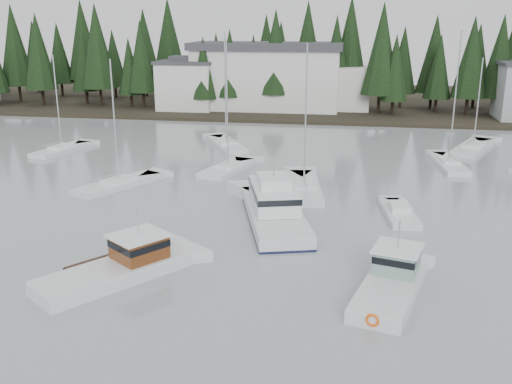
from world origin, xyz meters
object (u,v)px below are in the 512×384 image
Objects in this scene: harbor_inn at (279,77)px; runabout_1 at (399,214)px; sailboat_4 at (448,165)px; sailboat_11 at (62,151)px; sailboat_0 at (119,186)px; sailboat_9 at (473,149)px; house_west at (187,84)px; cabin_cruiser_center at (274,211)px; lobster_boat_teal at (391,284)px; lobster_boat_brown at (119,269)px; sailboat_1 at (228,170)px; sailboat_2 at (226,145)px; sailboat_10 at (304,189)px.

harbor_inn is 4.32× the size of runabout_1.
sailboat_4 is 1.23× the size of sailboat_11.
sailboat_0 reaches higher than sailboat_9.
sailboat_11 is at bearing -100.66° from house_west.
cabin_cruiser_center reaches higher than runabout_1.
harbor_inn is 55.89m from cabin_cruiser_center.
harbor_inn is at bearing -18.05° from sailboat_11.
sailboat_11 is at bearing 64.54° from lobster_boat_teal.
lobster_boat_teal is (15.06, -66.15, -5.24)m from harbor_inn.
sailboat_4 reaches higher than cabin_cruiser_center.
sailboat_11 is 1.71× the size of runabout_1.
lobster_boat_brown is at bearing 137.99° from sailboat_4.
sailboat_0 reaches higher than cabin_cruiser_center.
runabout_1 is (37.50, -17.12, 0.07)m from sailboat_11.
lobster_boat_teal is at bearing -51.48° from lobster_boat_brown.
lobster_boat_brown is 49.39m from sailboat_9.
lobster_boat_teal reaches higher than runabout_1.
lobster_boat_teal is at bearing -99.22° from sailboat_0.
harbor_inn is at bearing 35.76° from lobster_boat_brown.
sailboat_11 is (-21.15, 5.38, -0.01)m from sailboat_1.
cabin_cruiser_center is at bearing 2.42° from lobster_boat_brown.
cabin_cruiser_center is at bearing 172.24° from sailboat_2.
sailboat_1 reaches higher than house_west.
cabin_cruiser_center is 16.06m from sailboat_1.
sailboat_4 is 2.11× the size of runabout_1.
sailboat_4 reaches higher than sailboat_0.
house_west is 0.79× the size of sailboat_0.
sailboat_10 reaches higher than sailboat_9.
sailboat_0 is at bearing -100.17° from harbor_inn.
sailboat_4 is at bearing 179.34° from sailboat_9.
harbor_inn is 66.92m from lobster_boat_brown.
house_west is 0.71× the size of sailboat_10.
sailboat_9 is at bearing -66.06° from sailboat_11.
house_west reaches higher than cabin_cruiser_center.
sailboat_2 is (12.32, -25.60, -4.58)m from house_west.
cabin_cruiser_center is at bearing -82.88° from harbor_inn.
lobster_boat_teal is 0.60× the size of sailboat_2.
cabin_cruiser_center is 0.90× the size of sailboat_4.
sailboat_2 is at bearing 24.10° from sailboat_10.
house_west is 0.85× the size of sailboat_9.
lobster_boat_brown is 0.69× the size of sailboat_10.
harbor_inn is 41.54m from sailboat_11.
lobster_boat_teal is at bearing -134.70° from sailboat_1.
lobster_boat_brown is (14.19, -63.37, -4.13)m from house_west.
sailboat_1 is 20.13m from runabout_1.
sailboat_4 is (22.75, -34.82, -5.69)m from harbor_inn.
sailboat_0 is 1.08× the size of sailboat_9.
house_west is 45.51m from sailboat_0.
sailboat_4 is at bearing -0.01° from lobster_boat_brown.
sailboat_11 reaches higher than sailboat_9.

